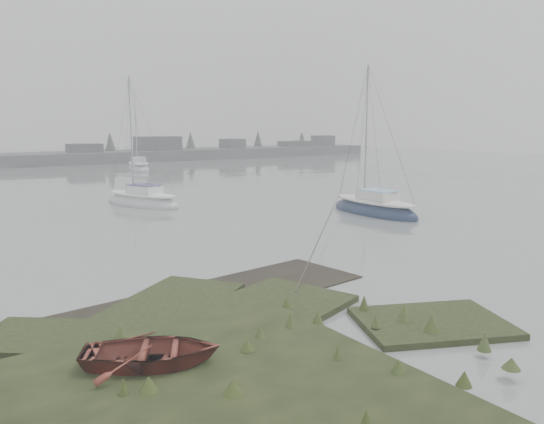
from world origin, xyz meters
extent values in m
plane|color=slate|center=(0.00, 30.00, 0.00)|extent=(160.00, 160.00, 0.00)
cube|color=#4C4F51|center=(26.00, 62.00, 0.60)|extent=(60.00, 8.00, 1.60)
cube|color=#424247|center=(10.00, 61.00, 1.40)|extent=(4.00, 3.00, 2.20)
cube|color=#424247|center=(20.00, 61.00, 1.80)|extent=(6.00, 3.00, 3.00)
cube|color=#424247|center=(32.00, 61.00, 1.55)|extent=(3.00, 3.00, 2.50)
cube|color=#424247|center=(44.00, 61.00, 1.30)|extent=(5.00, 3.00, 2.00)
cube|color=#424247|center=(50.00, 61.00, 1.70)|extent=(3.00, 3.00, 2.80)
cone|color=#384238|center=(14.00, 63.00, 2.20)|extent=(2.00, 2.00, 3.50)
cone|color=#384238|center=(26.00, 63.00, 2.20)|extent=(2.00, 2.00, 3.50)
cone|color=#384238|center=(38.00, 63.00, 2.20)|extent=(2.00, 2.00, 3.50)
cone|color=#384238|center=(47.00, 63.00, 2.20)|extent=(2.00, 2.00, 3.50)
ellipsoid|color=#121F3E|center=(11.49, 12.00, 0.11)|extent=(2.29, 6.25, 1.50)
ellipsoid|color=silver|center=(11.49, 12.00, 0.71)|extent=(1.85, 5.44, 0.42)
cube|color=silver|center=(11.48, 11.74, 1.08)|extent=(1.41, 2.17, 0.44)
cube|color=#8FBCE2|center=(11.48, 11.74, 1.32)|extent=(1.32, 1.99, 0.07)
cylinder|color=#939399|center=(11.52, 12.79, 4.54)|extent=(0.10, 0.10, 7.05)
cylinder|color=#939399|center=(11.47, 11.56, 1.32)|extent=(0.19, 2.47, 0.08)
ellipsoid|color=silver|center=(2.23, 22.35, 0.10)|extent=(3.80, 6.21, 1.43)
ellipsoid|color=white|center=(2.23, 22.35, 0.67)|extent=(3.18, 5.37, 0.40)
cube|color=white|center=(2.32, 22.11, 1.03)|extent=(1.87, 2.33, 0.42)
cube|color=#1A1B50|center=(2.32, 22.11, 1.26)|extent=(1.73, 2.14, 0.07)
cylinder|color=#939399|center=(1.98, 23.07, 4.34)|extent=(0.09, 0.09, 6.75)
cylinder|color=#939399|center=(2.37, 21.95, 1.26)|extent=(0.86, 2.25, 0.08)
ellipsoid|color=#B6B9C0|center=(11.74, 47.25, 0.11)|extent=(3.62, 6.73, 1.56)
ellipsoid|color=silver|center=(11.74, 47.25, 0.73)|extent=(3.01, 5.83, 0.44)
cube|color=silver|center=(11.67, 46.98, 1.12)|extent=(1.87, 2.47, 0.46)
cube|color=#A9ACB3|center=(11.67, 46.98, 1.37)|extent=(1.74, 2.27, 0.07)
cylinder|color=#939399|center=(11.94, 48.05, 4.72)|extent=(0.10, 0.10, 7.33)
cylinder|color=#939399|center=(11.62, 46.81, 1.37)|extent=(0.71, 2.51, 0.08)
imported|color=maroon|center=(-6.08, 1.00, 0.50)|extent=(3.25, 2.96, 0.55)
camera|label=1|loc=(-9.78, -8.25, 4.83)|focal=35.00mm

